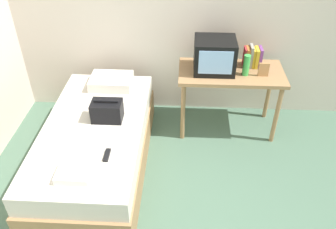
# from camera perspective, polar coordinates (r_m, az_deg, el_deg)

# --- Properties ---
(wall_back) EXTENTS (5.20, 0.10, 2.60)m
(wall_back) POSITION_cam_1_polar(r_m,az_deg,el_deg) (4.10, 2.01, 16.89)
(wall_back) COLOR beige
(wall_back) RESTS_ON ground
(bed) EXTENTS (1.00, 2.00, 0.56)m
(bed) POSITION_cam_1_polar(r_m,az_deg,el_deg) (3.67, -11.60, -5.08)
(bed) COLOR #9E754C
(bed) RESTS_ON ground
(desk) EXTENTS (1.16, 0.60, 0.78)m
(desk) POSITION_cam_1_polar(r_m,az_deg,el_deg) (3.98, 10.20, 5.76)
(desk) COLOR #9E754C
(desk) RESTS_ON ground
(tv) EXTENTS (0.44, 0.39, 0.36)m
(tv) POSITION_cam_1_polar(r_m,az_deg,el_deg) (3.83, 7.64, 9.59)
(tv) COLOR black
(tv) RESTS_ON desk
(water_bottle) EXTENTS (0.07, 0.07, 0.23)m
(water_bottle) POSITION_cam_1_polar(r_m,az_deg,el_deg) (3.83, 12.71, 7.89)
(water_bottle) COLOR green
(water_bottle) RESTS_ON desk
(book_row) EXTENTS (0.19, 0.16, 0.25)m
(book_row) POSITION_cam_1_polar(r_m,az_deg,el_deg) (4.03, 13.70, 9.14)
(book_row) COLOR #B72D33
(book_row) RESTS_ON desk
(picture_frame) EXTENTS (0.11, 0.02, 0.15)m
(picture_frame) POSITION_cam_1_polar(r_m,az_deg,el_deg) (3.87, 15.40, 7.10)
(picture_frame) COLOR #B27F4C
(picture_frame) RESTS_ON desk
(pillow) EXTENTS (0.47, 0.35, 0.12)m
(pillow) POSITION_cam_1_polar(r_m,az_deg,el_deg) (4.04, -9.28, 5.36)
(pillow) COLOR silver
(pillow) RESTS_ON bed
(handbag) EXTENTS (0.30, 0.20, 0.23)m
(handbag) POSITION_cam_1_polar(r_m,az_deg,el_deg) (3.48, -9.96, 0.60)
(handbag) COLOR black
(handbag) RESTS_ON bed
(magazine) EXTENTS (0.21, 0.29, 0.01)m
(magazine) POSITION_cam_1_polar(r_m,az_deg,el_deg) (3.28, -14.73, -4.98)
(magazine) COLOR white
(magazine) RESTS_ON bed
(remote_dark) EXTENTS (0.04, 0.16, 0.02)m
(remote_dark) POSITION_cam_1_polar(r_m,az_deg,el_deg) (3.11, -9.98, -6.56)
(remote_dark) COLOR black
(remote_dark) RESTS_ON bed
(folded_towel) EXTENTS (0.28, 0.22, 0.07)m
(folded_towel) POSITION_cam_1_polar(r_m,az_deg,el_deg) (2.98, -15.15, -9.36)
(folded_towel) COLOR white
(folded_towel) RESTS_ON bed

